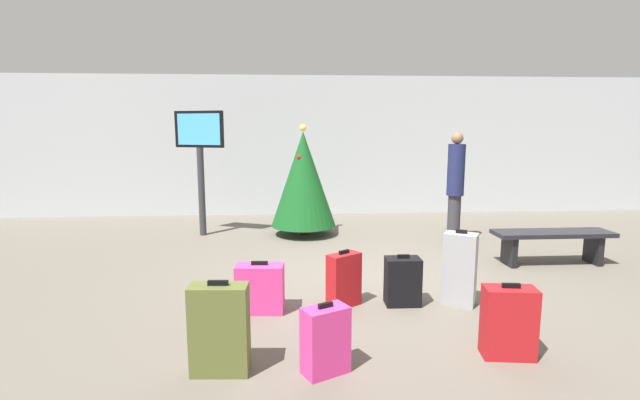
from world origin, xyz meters
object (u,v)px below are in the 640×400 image
object	(u,v)px
suitcase_2	(509,322)
suitcase_4	(220,329)
suitcase_3	(344,280)
suitcase_5	(325,340)
waiting_bench	(552,239)
suitcase_6	(460,269)
traveller_0	(455,184)
suitcase_0	(260,288)
holiday_tree	(303,179)
suitcase_1	(403,281)
flight_info_kiosk	(200,148)

from	to	relation	value
suitcase_2	suitcase_4	distance (m)	2.40
suitcase_3	suitcase_5	bearing A→B (deg)	-102.65
waiting_bench	suitcase_4	bearing A→B (deg)	-147.93
suitcase_2	suitcase_4	bearing A→B (deg)	-177.44
waiting_bench	suitcase_6	size ratio (longest dim) A/B	1.97
traveller_0	suitcase_0	distance (m)	4.25
holiday_tree	suitcase_2	bearing A→B (deg)	-71.11
suitcase_2	suitcase_6	bearing A→B (deg)	89.41
traveller_0	suitcase_5	size ratio (longest dim) A/B	3.17
suitcase_1	suitcase_2	distance (m)	1.36
flight_info_kiosk	suitcase_5	world-z (taller)	flight_info_kiosk
suitcase_5	suitcase_4	bearing A→B (deg)	176.00
suitcase_3	suitcase_1	bearing A→B (deg)	0.49
holiday_tree	suitcase_4	xyz separation A→B (m)	(-0.81, -4.75, -0.65)
suitcase_0	suitcase_2	world-z (taller)	suitcase_2
traveller_0	suitcase_5	xyz separation A→B (m)	(-2.50, -4.11, -0.72)
suitcase_0	suitcase_5	xyz separation A→B (m)	(0.59, -1.28, 0.02)
waiting_bench	suitcase_5	xyz separation A→B (m)	(-3.44, -2.73, -0.09)
suitcase_6	suitcase_2	bearing A→B (deg)	-90.59
waiting_bench	suitcase_1	world-z (taller)	suitcase_1
traveller_0	suitcase_2	size ratio (longest dim) A/B	2.86
waiting_bench	suitcase_5	bearing A→B (deg)	-141.53
suitcase_3	suitcase_5	distance (m)	1.41
suitcase_1	suitcase_4	xyz separation A→B (m)	(-1.79, -1.32, 0.10)
traveller_0	waiting_bench	bearing A→B (deg)	-55.69
suitcase_1	suitcase_2	size ratio (longest dim) A/B	0.87
traveller_0	suitcase_4	bearing A→B (deg)	-129.47
suitcase_0	suitcase_5	size ratio (longest dim) A/B	0.94
suitcase_0	suitcase_3	size ratio (longest dim) A/B	0.88
suitcase_6	holiday_tree	bearing A→B (deg)	114.83
holiday_tree	suitcase_5	xyz separation A→B (m)	(0.02, -4.80, -0.74)
suitcase_4	suitcase_0	bearing A→B (deg)	78.96
holiday_tree	suitcase_0	size ratio (longest dim) A/B	3.60
suitcase_3	suitcase_4	distance (m)	1.74
suitcase_3	waiting_bench	bearing A→B (deg)	23.45
suitcase_5	suitcase_6	xyz separation A→B (m)	(1.58, 1.35, 0.13)
flight_info_kiosk	suitcase_3	xyz separation A→B (m)	(2.15, -3.53, -1.27)
flight_info_kiosk	holiday_tree	bearing A→B (deg)	-3.03
suitcase_0	suitcase_2	bearing A→B (deg)	-27.39
suitcase_2	suitcase_4	size ratio (longest dim) A/B	0.85
suitcase_4	suitcase_2	bearing A→B (deg)	2.56
waiting_bench	suitcase_4	world-z (taller)	suitcase_4
waiting_bench	suitcase_2	size ratio (longest dim) A/B	2.56
traveller_0	suitcase_0	bearing A→B (deg)	-137.63
holiday_tree	suitcase_1	distance (m)	3.64
suitcase_3	suitcase_5	size ratio (longest dim) A/B	1.08
flight_info_kiosk	suitcase_3	bearing A→B (deg)	-58.66
waiting_bench	suitcase_1	distance (m)	2.83
suitcase_0	suitcase_3	distance (m)	0.90
suitcase_1	flight_info_kiosk	bearing A→B (deg)	128.47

